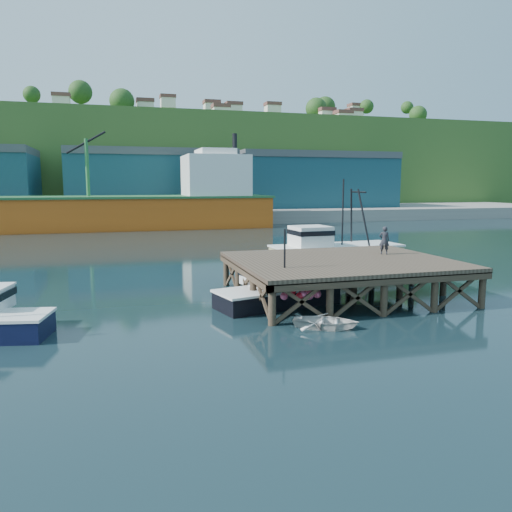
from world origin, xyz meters
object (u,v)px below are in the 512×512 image
object	(u,v)px
trawler	(334,249)
dockworker	(384,240)
dinghy	(326,322)
boat_black	(275,290)

from	to	relation	value
trawler	dockworker	bearing A→B (deg)	-96.88
dinghy	boat_black	bearing A→B (deg)	38.41
boat_black	dinghy	bearing A→B (deg)	-94.50
trawler	dockworker	size ratio (longest dim) A/B	6.02
dinghy	dockworker	world-z (taller)	dockworker
boat_black	trawler	xyz separation A→B (m)	(8.13, 10.13, 0.63)
dockworker	boat_black	bearing A→B (deg)	38.85
trawler	dockworker	xyz separation A→B (m)	(-0.46, -8.08, 1.59)
boat_black	dockworker	distance (m)	8.25
boat_black	dinghy	world-z (taller)	boat_black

